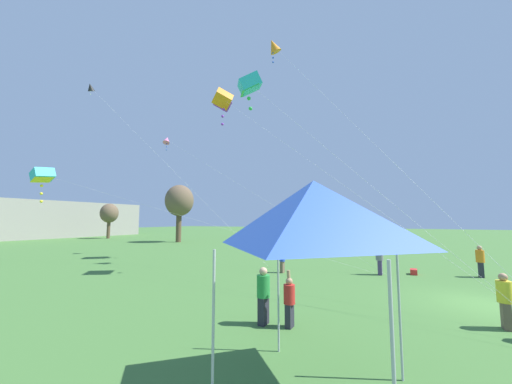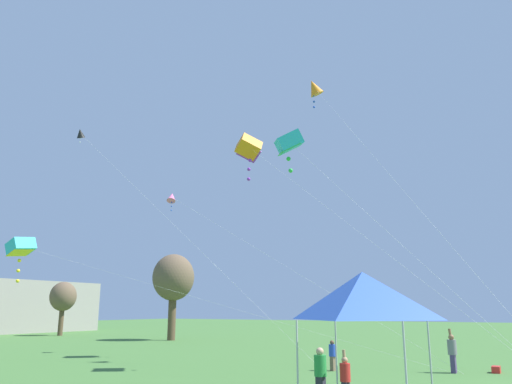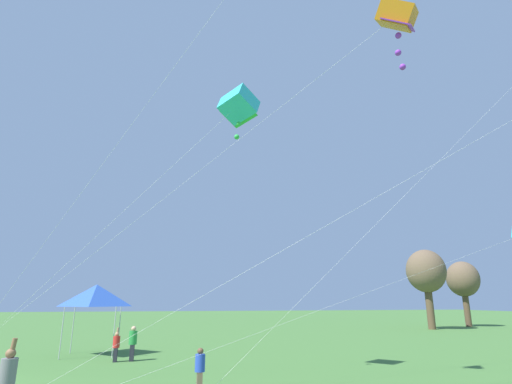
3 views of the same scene
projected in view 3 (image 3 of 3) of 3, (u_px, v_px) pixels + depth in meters
name	position (u px, v px, depth m)	size (l,w,h in m)	color
tree_far_centre	(463.00, 280.00, 51.11)	(3.98, 3.98, 8.03)	brown
tree_far_right	(426.00, 272.00, 46.58)	(4.44, 4.44, 8.96)	brown
festival_tent	(96.00, 295.00, 24.61)	(3.12, 3.12, 4.12)	#B7B7BC
person_green_shirt	(133.00, 342.00, 21.76)	(0.42, 0.42, 1.80)	#282833
person_blue_shirt	(200.00, 369.00, 14.23)	(0.36, 0.36, 1.51)	brown
person_grey_shirt	(7.00, 380.00, 11.12)	(0.44, 0.44, 2.13)	#473860
person_red_shirt	(116.00, 345.00, 21.41)	(0.36, 0.36, 1.74)	#282833
kite_orange_box_0	(397.00, 17.00, 16.02)	(10.32, 18.95, 15.15)	silver
kite_cyan_box_2	(238.00, 106.00, 18.98)	(5.93, 13.27, 12.93)	silver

